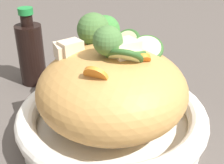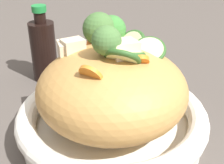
# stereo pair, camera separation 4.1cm
# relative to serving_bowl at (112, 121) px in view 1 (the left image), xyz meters

# --- Properties ---
(ground_plane) EXTENTS (3.00, 3.00, 0.00)m
(ground_plane) POSITION_rel_serving_bowl_xyz_m (0.00, 0.00, -0.03)
(ground_plane) COLOR #4D4540
(serving_bowl) EXTENTS (0.27, 0.27, 0.05)m
(serving_bowl) POSITION_rel_serving_bowl_xyz_m (0.00, 0.00, 0.00)
(serving_bowl) COLOR white
(serving_bowl) RESTS_ON ground_plane
(noodle_heap) EXTENTS (0.20, 0.20, 0.11)m
(noodle_heap) POSITION_rel_serving_bowl_xyz_m (0.00, 0.00, 0.05)
(noodle_heap) COLOR #BC8847
(noodle_heap) RESTS_ON serving_bowl
(broccoli_florets) EXTENTS (0.14, 0.09, 0.07)m
(broccoli_florets) POSITION_rel_serving_bowl_xyz_m (-0.05, -0.03, 0.11)
(broccoli_florets) COLOR #9CBB74
(broccoli_florets) RESTS_ON serving_bowl
(carrot_coins) EXTENTS (0.14, 0.13, 0.04)m
(carrot_coins) POSITION_rel_serving_bowl_xyz_m (-0.00, -0.01, 0.09)
(carrot_coins) COLOR orange
(carrot_coins) RESTS_ON serving_bowl
(zucchini_slices) EXTENTS (0.13, 0.09, 0.05)m
(zucchini_slices) POSITION_rel_serving_bowl_xyz_m (-0.02, 0.02, 0.10)
(zucchini_slices) COLOR beige
(zucchini_slices) RESTS_ON serving_bowl
(chicken_chunks) EXTENTS (0.05, 0.13, 0.04)m
(chicken_chunks) POSITION_rel_serving_bowl_xyz_m (0.00, -0.03, 0.11)
(chicken_chunks) COLOR beige
(chicken_chunks) RESTS_ON serving_bowl
(soy_sauce_bottle) EXTENTS (0.05, 0.05, 0.14)m
(soy_sauce_bottle) POSITION_rel_serving_bowl_xyz_m (-0.11, -0.20, 0.03)
(soy_sauce_bottle) COLOR black
(soy_sauce_bottle) RESTS_ON ground_plane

